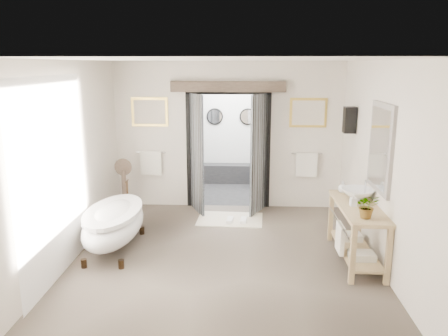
{
  "coord_description": "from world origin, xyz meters",
  "views": [
    {
      "loc": [
        0.3,
        -6.05,
        2.84
      ],
      "look_at": [
        0.0,
        0.6,
        1.25
      ],
      "focal_mm": 35.0,
      "sensor_mm": 36.0,
      "label": 1
    }
  ],
  "objects_px": {
    "clawfoot_tub": "(114,223)",
    "basin": "(358,194)",
    "vanity": "(355,228)",
    "rug": "(230,219)"
  },
  "relations": [
    {
      "from": "clawfoot_tub",
      "to": "vanity",
      "type": "xyz_separation_m",
      "value": [
        3.64,
        -0.22,
        0.07
      ]
    },
    {
      "from": "vanity",
      "to": "basin",
      "type": "bearing_deg",
      "value": 74.84
    },
    {
      "from": "vanity",
      "to": "rug",
      "type": "distance_m",
      "value": 2.55
    },
    {
      "from": "basin",
      "to": "clawfoot_tub",
      "type": "bearing_deg",
      "value": -157.51
    },
    {
      "from": "vanity",
      "to": "basin",
      "type": "relative_size",
      "value": 3.23
    },
    {
      "from": "clawfoot_tub",
      "to": "vanity",
      "type": "bearing_deg",
      "value": -3.46
    },
    {
      "from": "clawfoot_tub",
      "to": "basin",
      "type": "distance_m",
      "value": 3.76
    },
    {
      "from": "clawfoot_tub",
      "to": "basin",
      "type": "height_order",
      "value": "basin"
    },
    {
      "from": "basin",
      "to": "rug",
      "type": "bearing_deg",
      "value": 166.85
    },
    {
      "from": "vanity",
      "to": "rug",
      "type": "height_order",
      "value": "vanity"
    }
  ]
}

